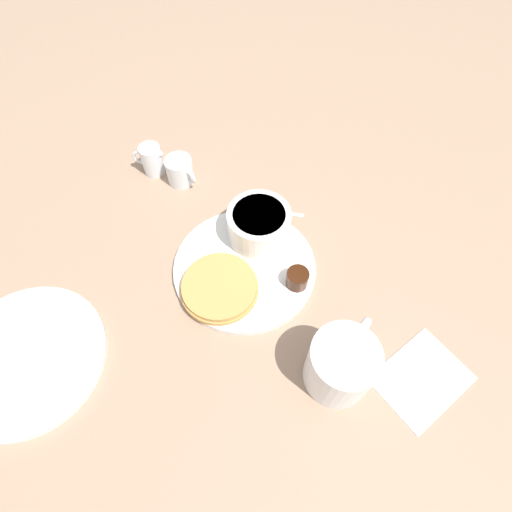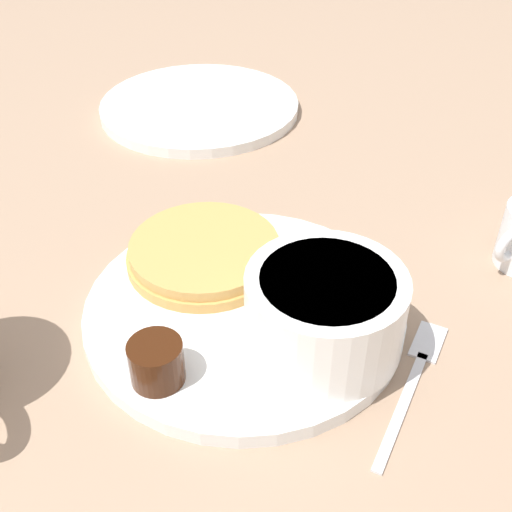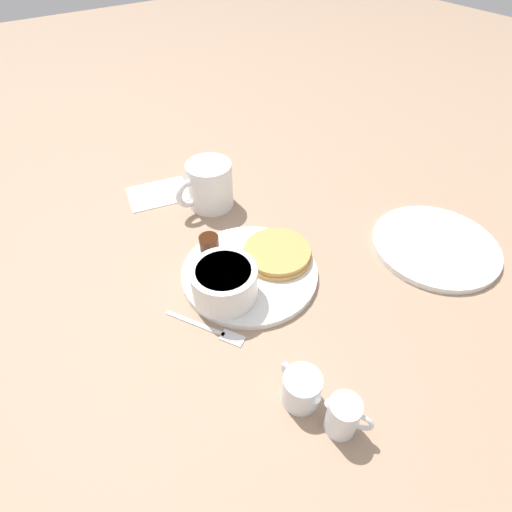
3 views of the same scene
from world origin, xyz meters
The scene contains 12 objects.
ground_plane centered at (0.00, 0.00, 0.00)m, with size 4.00×4.00×0.00m, color #9E7F66.
plate centered at (0.00, 0.00, 0.01)m, with size 0.24×0.24×0.01m.
pancake_stack centered at (-0.06, 0.00, 0.02)m, with size 0.13×0.13×0.02m.
bowl centered at (0.06, 0.02, 0.04)m, with size 0.11×0.11×0.06m.
syrup_cup centered at (0.03, -0.09, 0.03)m, with size 0.04×0.04×0.03m.
butter_ramekin centered at (0.08, 0.02, 0.03)m, with size 0.05×0.05×0.04m.
coffee_mug centered at (-0.05, -0.22, 0.05)m, with size 0.13×0.09×0.10m.
creamer_pitcher_near centered at (0.07, 0.23, 0.03)m, with size 0.05×0.08×0.06m.
creamer_pitcher_far centered at (0.05, 0.29, 0.03)m, with size 0.04×0.06×0.06m.
fork centered at (0.11, 0.07, 0.00)m, with size 0.08×0.13×0.00m.
napkin centered at (0.03, -0.32, 0.00)m, with size 0.15×0.12×0.00m.
far_plate centered at (-0.33, 0.14, 0.01)m, with size 0.23×0.23×0.01m.
Camera 1 is at (-0.25, -0.24, 0.59)m, focal length 28.00 mm.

